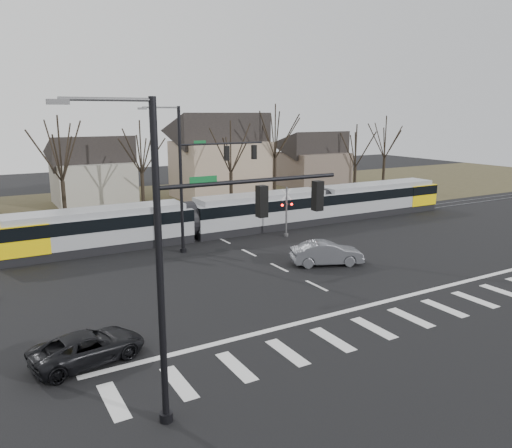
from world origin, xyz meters
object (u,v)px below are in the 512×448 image
tram (260,210)px  suv (88,347)px  sedan (327,253)px  rail_crossing_signal (286,213)px

tram → suv: 24.34m
sedan → rail_crossing_signal: (1.94, 7.76, 1.12)m
sedan → suv: (-16.37, -5.71, -0.15)m
tram → rail_crossing_signal: size_ratio=10.09×
suv → rail_crossing_signal: size_ratio=1.20×
sedan → tram: bearing=14.8°
tram → rail_crossing_signal: (0.61, -3.21, 0.22)m
tram → suv: tram is taller
tram → rail_crossing_signal: rail_crossing_signal is taller
tram → rail_crossing_signal: 3.27m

